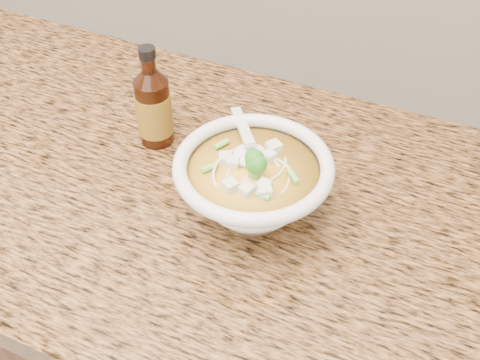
% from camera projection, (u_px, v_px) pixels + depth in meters
% --- Properties ---
extents(cabinet, '(4.00, 0.65, 0.86)m').
position_uv_depth(cabinet, '(116.00, 306.00, 1.31)').
color(cabinet, '#341D0F').
rests_on(cabinet, ground).
extents(counter_slab, '(4.00, 0.68, 0.04)m').
position_uv_depth(counter_slab, '(78.00, 149.00, 1.00)').
color(counter_slab, olive).
rests_on(counter_slab, cabinet).
extents(soup_bowl, '(0.22, 0.23, 0.12)m').
position_uv_depth(soup_bowl, '(253.00, 186.00, 0.83)').
color(soup_bowl, white).
rests_on(soup_bowl, counter_slab).
extents(hot_sauce_bottle, '(0.07, 0.07, 0.17)m').
position_uv_depth(hot_sauce_bottle, '(154.00, 108.00, 0.95)').
color(hot_sauce_bottle, '#3F1808').
rests_on(hot_sauce_bottle, counter_slab).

